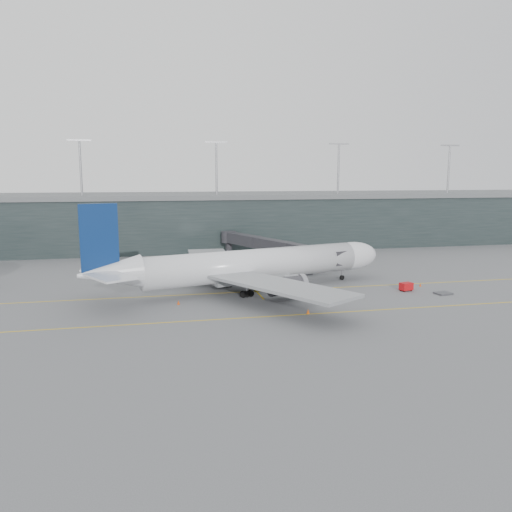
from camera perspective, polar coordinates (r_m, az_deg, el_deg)
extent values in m
plane|color=#55555A|center=(91.31, -3.56, -3.65)|extent=(320.00, 320.00, 0.00)
cube|color=gold|center=(87.45, -3.18, -4.21)|extent=(160.00, 0.25, 0.02)
cube|color=gold|center=(72.19, -1.21, -7.07)|extent=(160.00, 0.25, 0.02)
cube|color=gold|center=(111.43, -2.53, -1.31)|extent=(0.25, 60.00, 0.02)
cube|color=#1D2727|center=(147.28, -6.92, 3.92)|extent=(240.00, 35.00, 14.00)
cube|color=#5A5D5F|center=(146.80, -6.98, 6.87)|extent=(240.00, 36.00, 1.20)
cylinder|color=#9E9EA3|center=(137.21, -19.40, 9.37)|extent=(0.60, 0.60, 14.00)
cylinder|color=#9E9EA3|center=(137.32, -4.55, 9.85)|extent=(0.60, 0.60, 14.00)
cylinder|color=#9E9EA3|center=(146.06, 9.40, 9.71)|extent=(0.60, 0.60, 14.00)
cylinder|color=#9E9EA3|center=(162.06, 21.15, 9.16)|extent=(0.60, 0.60, 14.00)
cylinder|color=silver|center=(88.42, -0.22, -0.97)|extent=(40.45, 15.74, 5.45)
ellipsoid|color=silver|center=(99.86, 10.87, 0.03)|extent=(12.46, 8.23, 5.45)
cone|color=silver|center=(80.38, -16.37, -1.92)|extent=(10.69, 7.56, 5.23)
cube|color=gray|center=(88.43, -0.73, -2.36)|extent=(14.72, 7.89, 1.76)
cube|color=black|center=(101.79, 12.37, 0.65)|extent=(2.55, 3.05, 0.70)
cube|color=gray|center=(75.60, 2.66, -3.39)|extent=(19.91, 25.91, 0.48)
cylinder|color=#37373C|center=(82.53, 3.49, -3.40)|extent=(6.74, 4.57, 3.08)
cube|color=gray|center=(99.74, -5.10, -0.37)|extent=(8.34, 25.61, 0.48)
cylinder|color=#37373C|center=(96.98, -1.52, -1.50)|extent=(6.74, 4.57, 3.08)
cube|color=navy|center=(79.32, -17.49, 1.94)|extent=(5.63, 1.91, 10.54)
cube|color=silver|center=(75.48, -16.35, -2.28)|extent=(8.14, 9.26, 0.31)
cube|color=silver|center=(84.85, -17.58, -1.11)|extent=(4.84, 7.91, 0.31)
cylinder|color=black|center=(99.27, 9.80, -2.44)|extent=(1.02, 0.59, 0.97)
cylinder|color=#9E9EA3|center=(99.15, 9.81, -2.07)|extent=(0.26, 0.26, 2.28)
cylinder|color=black|center=(84.02, -1.06, -4.35)|extent=(1.22, 0.72, 1.14)
cylinder|color=black|center=(91.49, -3.38, -3.25)|extent=(1.22, 0.72, 1.14)
cube|color=#2A292E|center=(96.78, 9.20, -0.14)|extent=(4.15, 4.35, 2.68)
cube|color=#2A292E|center=(102.58, 6.14, 0.45)|extent=(6.98, 12.39, 2.39)
cube|color=#2A292E|center=(112.18, 2.01, 1.23)|extent=(7.20, 12.48, 2.49)
cube|color=#2A292E|center=(122.30, -1.46, 1.89)|extent=(7.42, 12.58, 2.58)
cylinder|color=#9E9EA3|center=(103.56, 5.88, -1.13)|extent=(0.48, 0.48, 3.63)
cube|color=#37373C|center=(103.83, 5.86, -1.93)|extent=(2.32, 2.06, 0.67)
cylinder|color=#2A292E|center=(134.11, 3.11, 2.51)|extent=(3.82, 3.82, 2.87)
cylinder|color=#2A292E|center=(134.49, 3.09, 1.22)|extent=(1.72, 1.72, 3.44)
cube|color=#B50C11|center=(92.39, 16.79, -3.33)|extent=(2.47, 1.89, 1.30)
cylinder|color=black|center=(91.64, 16.61, -3.84)|extent=(0.42, 0.24, 0.40)
cylinder|color=black|center=(92.72, 17.34, -3.73)|extent=(0.42, 0.24, 0.40)
cylinder|color=black|center=(92.35, 16.19, -3.72)|extent=(0.42, 0.24, 0.40)
cylinder|color=black|center=(93.42, 16.92, -3.61)|extent=(0.42, 0.24, 0.40)
cube|color=#3A3A3F|center=(92.13, 20.60, -4.00)|extent=(2.99, 2.56, 0.27)
cube|color=#37373C|center=(99.64, -7.28, -2.53)|extent=(2.28, 1.92, 0.21)
cube|color=silver|center=(99.46, -7.29, -2.00)|extent=(1.86, 1.76, 1.57)
cube|color=navy|center=(99.30, -7.30, -1.54)|extent=(1.91, 1.82, 0.08)
cube|color=#37373C|center=(101.72, -6.47, -2.28)|extent=(2.38, 2.05, 0.21)
cube|color=#9DA3A9|center=(101.54, -6.48, -1.76)|extent=(1.95, 1.87, 1.57)
cube|color=navy|center=(101.39, -6.49, -1.30)|extent=(2.01, 1.93, 0.08)
cube|color=#37373C|center=(100.50, -4.69, -2.40)|extent=(2.22, 1.93, 0.19)
cube|color=silver|center=(100.33, -4.70, -1.91)|extent=(1.82, 1.75, 1.44)
cube|color=navy|center=(100.20, -4.71, -1.49)|extent=(1.88, 1.81, 0.08)
cone|color=#D6440B|center=(97.05, 18.27, -3.15)|extent=(0.39, 0.39, 0.61)
cone|color=#E4570C|center=(74.55, 5.97, -6.30)|extent=(0.48, 0.48, 0.76)
cone|color=red|center=(104.68, 0.55, -1.79)|extent=(0.45, 0.45, 0.71)
cone|color=#CB430B|center=(80.28, -8.86, -5.26)|extent=(0.45, 0.45, 0.72)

